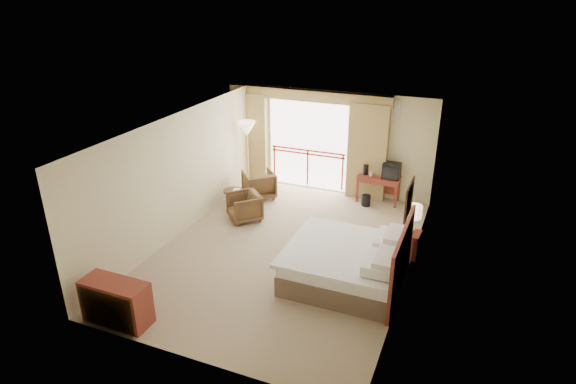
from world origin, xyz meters
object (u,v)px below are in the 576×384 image
at_px(nightstand, 410,244).
at_px(wastebasket, 366,200).
at_px(bed, 348,263).
at_px(table_lamp, 414,212).
at_px(floor_lamp, 247,131).
at_px(desk, 379,181).
at_px(armchair_near, 245,219).
at_px(tv, 392,171).
at_px(side_table, 233,196).
at_px(armchair_far, 259,197).
at_px(dresser, 116,302).

distance_m(nightstand, wastebasket, 2.50).
bearing_deg(bed, table_lamp, 57.11).
height_order(bed, floor_lamp, floor_lamp).
bearing_deg(nightstand, desk, 120.11).
distance_m(armchair_near, floor_lamp, 2.51).
height_order(desk, armchair_near, desk).
bearing_deg(floor_lamp, desk, 8.54).
bearing_deg(wastebasket, tv, 35.20).
relative_size(nightstand, floor_lamp, 0.28).
bearing_deg(side_table, table_lamp, -6.70).
distance_m(tv, armchair_far, 3.48).
bearing_deg(nightstand, armchair_near, -178.59).
xyz_separation_m(wastebasket, armchair_near, (-2.48, -1.87, -0.14)).
distance_m(table_lamp, side_table, 4.47).
relative_size(nightstand, armchair_far, 0.68).
height_order(nightstand, table_lamp, table_lamp).
height_order(side_table, floor_lamp, floor_lamp).
height_order(bed, side_table, bed).
xyz_separation_m(armchair_far, side_table, (-0.25, -0.94, 0.36)).
bearing_deg(table_lamp, nightstand, -90.00).
bearing_deg(table_lamp, tv, 110.97).
distance_m(table_lamp, tv, 2.53).
distance_m(nightstand, dresser, 5.74).
bearing_deg(armchair_near, nightstand, 41.81).
height_order(tv, dresser, tv).
relative_size(desk, armchair_near, 1.47).
height_order(wastebasket, armchair_near, armchair_near).
bearing_deg(desk, nightstand, -67.49).
bearing_deg(desk, side_table, -152.77).
bearing_deg(wastebasket, dresser, -114.15).
bearing_deg(armchair_near, tv, 81.16).
bearing_deg(dresser, armchair_far, 89.97).
bearing_deg(tv, armchair_near, -127.62).
bearing_deg(bed, side_table, 150.60).
height_order(tv, floor_lamp, floor_lamp).
xyz_separation_m(desk, wastebasket, (-0.21, -0.41, -0.40)).
distance_m(tv, armchair_near, 3.84).
height_order(desk, dresser, dresser).
xyz_separation_m(nightstand, armchair_near, (-3.90, 0.18, -0.26)).
relative_size(bed, nightstand, 4.02).
distance_m(wastebasket, armchair_far, 2.79).
xyz_separation_m(bed, tv, (0.02, 3.80, 0.51)).
distance_m(tv, floor_lamp, 3.86).
distance_m(desk, floor_lamp, 3.67).
bearing_deg(tv, nightstand, -53.75).
xyz_separation_m(desk, dresser, (-2.92, -6.45, -0.16)).
bearing_deg(floor_lamp, tv, 7.07).
xyz_separation_m(armchair_far, floor_lamp, (-0.52, 0.44, 1.62)).
height_order(wastebasket, floor_lamp, floor_lamp).
xyz_separation_m(tv, side_table, (-3.49, -1.85, -0.53)).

